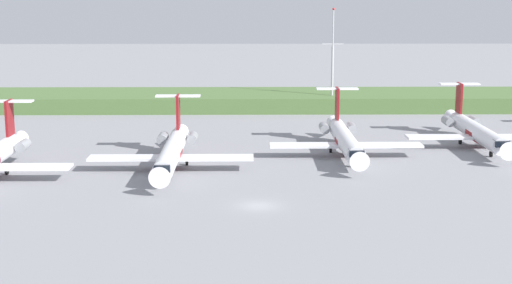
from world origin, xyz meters
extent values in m
plane|color=gray|center=(0.00, 30.00, 0.00)|extent=(500.00, 500.00, 0.00)
cube|color=#4C6B38|center=(0.00, 76.32, 1.59)|extent=(320.00, 20.00, 3.18)
cone|color=white|center=(-35.83, 27.26, 2.45)|extent=(2.30, 4.00, 2.29)
cube|color=white|center=(-29.92, 12.26, 1.84)|extent=(11.00, 3.20, 0.36)
cube|color=maroon|center=(-35.83, 24.26, 6.40)|extent=(0.36, 3.20, 5.20)
cube|color=white|center=(-35.83, 24.56, 8.80)|extent=(6.80, 1.80, 0.24)
cylinder|color=gray|center=(-33.58, 22.46, 2.65)|extent=(1.50, 3.40, 1.50)
cylinder|color=black|center=(-33.93, 15.66, 0.45)|extent=(0.35, 0.90, 0.90)
cylinder|color=white|center=(-11.82, 18.67, 2.45)|extent=(2.70, 24.00, 2.70)
cone|color=white|center=(-11.82, 5.17, 2.45)|extent=(2.70, 3.00, 2.70)
cone|color=white|center=(-11.82, 32.67, 2.45)|extent=(2.30, 4.00, 2.29)
cube|color=black|center=(-11.82, 7.07, 2.92)|extent=(2.02, 1.80, 0.90)
cylinder|color=maroon|center=(-11.82, 18.67, 2.30)|extent=(2.76, 3.60, 2.76)
cube|color=white|center=(-17.72, 17.67, 1.84)|extent=(11.00, 3.20, 0.36)
cube|color=white|center=(-5.91, 17.67, 1.84)|extent=(11.00, 3.20, 0.36)
cube|color=maroon|center=(-11.82, 29.67, 6.40)|extent=(0.36, 3.20, 5.20)
cube|color=white|center=(-11.82, 29.97, 8.80)|extent=(6.80, 1.80, 0.24)
cylinder|color=gray|center=(-14.07, 27.87, 2.65)|extent=(1.50, 3.40, 1.50)
cylinder|color=gray|center=(-9.57, 27.87, 2.65)|extent=(1.50, 3.40, 1.50)
cylinder|color=gray|center=(-11.82, 11.23, 1.00)|extent=(0.20, 0.20, 0.65)
cylinder|color=black|center=(-11.82, 11.23, 0.45)|extent=(0.30, 0.90, 0.90)
cylinder|color=black|center=(-13.72, 21.07, 0.45)|extent=(0.35, 0.90, 0.90)
cylinder|color=black|center=(-9.92, 21.07, 0.45)|extent=(0.35, 0.90, 0.90)
cylinder|color=white|center=(13.51, 27.14, 2.45)|extent=(2.70, 24.00, 2.70)
cone|color=white|center=(13.51, 13.64, 2.45)|extent=(2.70, 3.00, 2.70)
cone|color=white|center=(13.51, 41.14, 2.45)|extent=(2.29, 4.00, 2.29)
cube|color=black|center=(13.51, 15.54, 2.92)|extent=(2.03, 1.80, 0.90)
cylinder|color=maroon|center=(13.51, 27.14, 2.30)|extent=(2.76, 3.60, 2.76)
cube|color=white|center=(7.61, 26.14, 1.84)|extent=(11.00, 3.20, 0.36)
cube|color=white|center=(19.42, 26.14, 1.84)|extent=(11.00, 3.20, 0.36)
cube|color=maroon|center=(13.51, 38.14, 6.40)|extent=(0.36, 3.20, 5.20)
cube|color=white|center=(13.51, 38.44, 8.80)|extent=(6.80, 1.80, 0.24)
cylinder|color=gray|center=(11.26, 36.34, 2.65)|extent=(1.50, 3.40, 1.50)
cylinder|color=gray|center=(15.76, 36.34, 2.65)|extent=(1.50, 3.40, 1.50)
cylinder|color=gray|center=(13.51, 19.70, 1.00)|extent=(0.20, 0.20, 0.65)
cylinder|color=black|center=(13.51, 19.70, 0.45)|extent=(0.30, 0.90, 0.90)
cylinder|color=black|center=(11.61, 29.54, 0.45)|extent=(0.35, 0.90, 0.90)
cylinder|color=black|center=(15.41, 29.54, 0.45)|extent=(0.35, 0.90, 0.90)
cylinder|color=white|center=(35.36, 33.47, 2.45)|extent=(2.70, 24.00, 2.70)
cone|color=white|center=(35.36, 19.97, 2.45)|extent=(2.70, 3.00, 2.70)
cone|color=white|center=(35.36, 47.47, 2.45)|extent=(2.30, 4.00, 2.29)
cube|color=black|center=(35.36, 21.87, 2.92)|extent=(2.03, 1.80, 0.90)
cylinder|color=maroon|center=(35.36, 33.47, 2.30)|extent=(2.76, 3.60, 2.76)
cube|color=white|center=(29.46, 32.47, 1.84)|extent=(11.00, 3.20, 0.36)
cube|color=maroon|center=(35.36, 44.47, 6.40)|extent=(0.36, 3.20, 5.20)
cube|color=white|center=(35.36, 44.77, 8.80)|extent=(6.80, 1.80, 0.24)
cylinder|color=gray|center=(33.11, 42.67, 2.65)|extent=(1.50, 3.40, 1.50)
cylinder|color=gray|center=(37.61, 42.67, 2.65)|extent=(1.50, 3.40, 1.50)
cylinder|color=gray|center=(35.36, 26.03, 1.00)|extent=(0.20, 0.20, 0.65)
cylinder|color=black|center=(35.36, 26.03, 0.45)|extent=(0.30, 0.90, 0.90)
cylinder|color=black|center=(33.46, 35.87, 0.45)|extent=(0.35, 0.90, 0.90)
cylinder|color=black|center=(37.26, 35.87, 0.45)|extent=(0.35, 0.90, 0.90)
cylinder|color=#B2B2B7|center=(16.45, 71.94, 6.73)|extent=(0.50, 0.50, 13.46)
cylinder|color=#B2B2B7|center=(16.45, 71.94, 17.08)|extent=(0.28, 0.28, 7.25)
cube|color=#B2B2B7|center=(16.45, 71.94, 13.86)|extent=(4.40, 0.20, 0.20)
sphere|color=red|center=(16.45, 71.94, 20.96)|extent=(0.50, 0.50, 0.50)
camera|label=1|loc=(-1.31, -84.55, 24.33)|focal=53.10mm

